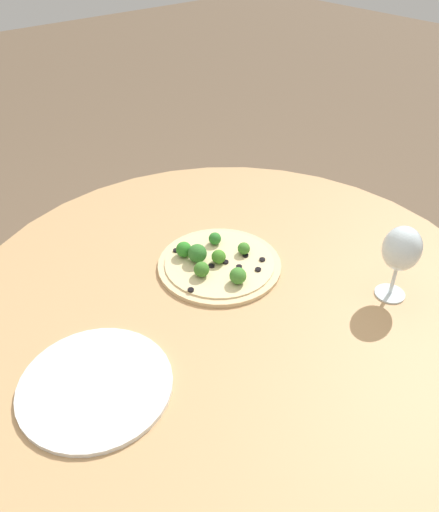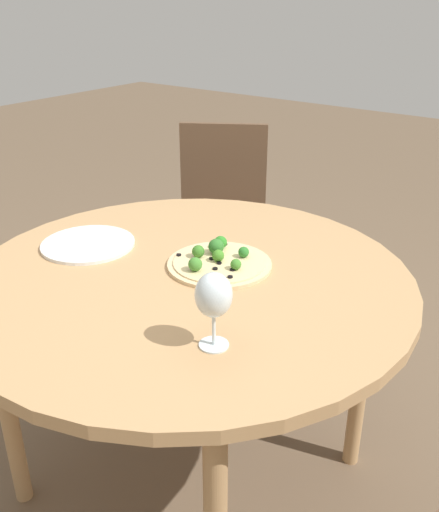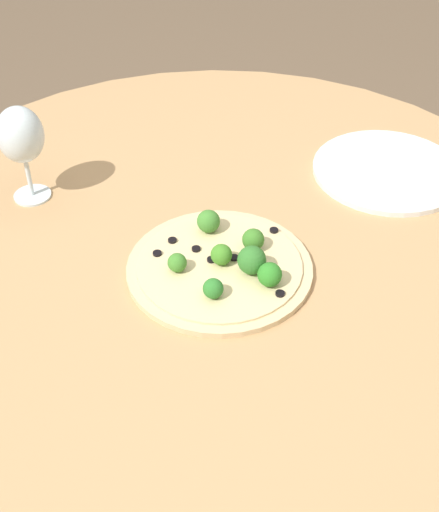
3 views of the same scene
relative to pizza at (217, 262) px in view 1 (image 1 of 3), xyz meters
The scene contains 5 objects.
ground_plane 0.75m from the pizza, 109.56° to the right, with size 12.00×12.00×0.00m, color brown.
dining_table 0.12m from the pizza, 109.56° to the right, with size 1.20×1.20×0.73m.
pizza is the anchor object (origin of this frame).
wine_glass 0.40m from the pizza, 54.64° to the right, with size 0.08×0.08×0.17m.
plate_near 0.41m from the pizza, 161.98° to the right, with size 0.27×0.27×0.01m.
Camera 1 is at (-0.55, -0.61, 1.45)m, focal length 35.00 mm.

